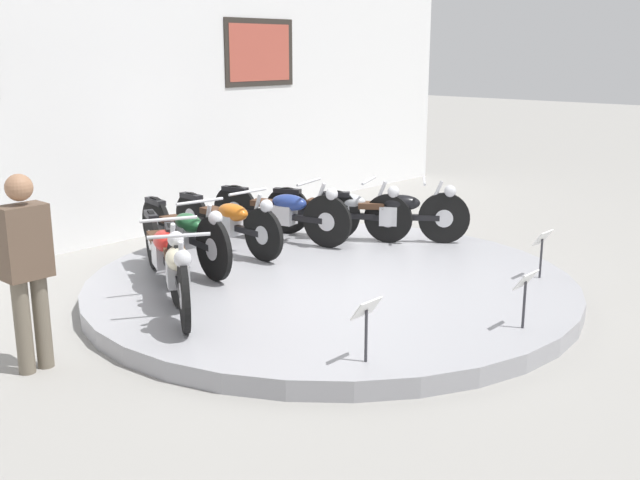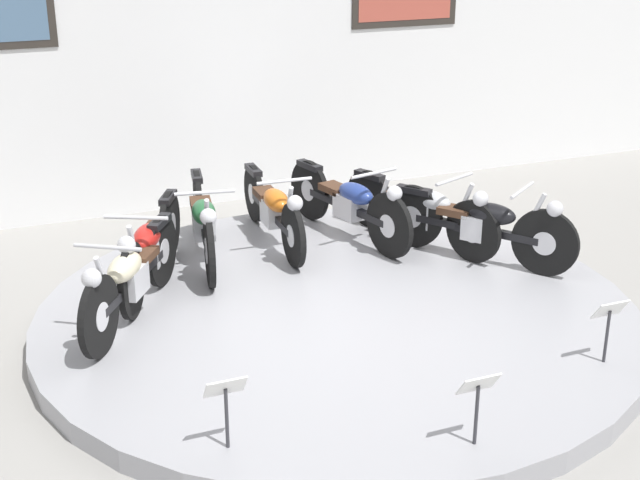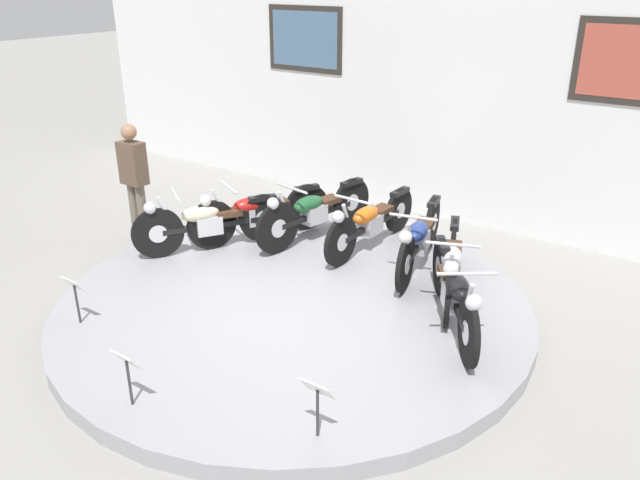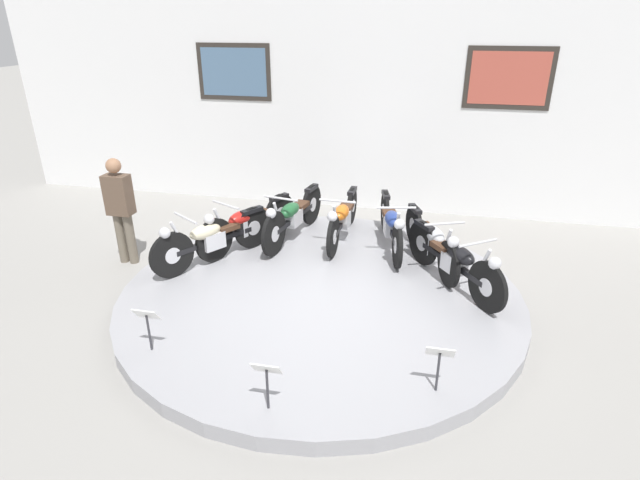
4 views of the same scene
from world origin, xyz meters
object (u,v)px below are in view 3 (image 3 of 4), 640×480
info_placard_front_left (75,290)px  visitor_standing (134,175)px  motorcycle_blue (419,237)px  motorcycle_black (455,293)px  motorcycle_orange (370,221)px  info_placard_front_right (318,396)px  motorcycle_red (258,212)px  info_placard_front_centre (127,367)px  motorcycle_cream (208,221)px  motorcycle_green (314,211)px  motorcycle_silver (451,264)px

info_placard_front_left → visitor_standing: 2.67m
motorcycle_blue → motorcycle_black: motorcycle_blue is taller
motorcycle_orange → info_placard_front_right: motorcycle_orange is taller
info_placard_front_left → info_placard_front_right: 2.94m
motorcycle_red → info_placard_front_centre: motorcycle_red is taller
motorcycle_blue → info_placard_front_right: size_ratio=3.82×
info_placard_front_left → motorcycle_cream: bearing=95.1°
visitor_standing → motorcycle_black: bearing=-0.6°
info_placard_front_left → motorcycle_green: bearing=77.2°
motorcycle_red → motorcycle_black: motorcycle_red is taller
motorcycle_silver → motorcycle_green: bearing=168.5°
motorcycle_red → visitor_standing: bearing=-161.7°
motorcycle_orange → info_placard_front_left: bearing=-114.2°
motorcycle_blue → info_placard_front_left: motorcycle_blue is taller
motorcycle_red → motorcycle_black: (3.01, -0.61, -0.00)m
info_placard_front_left → motorcycle_orange: bearing=65.8°
motorcycle_orange → visitor_standing: bearing=-159.6°
motorcycle_orange → motorcycle_blue: bearing=-11.2°
visitor_standing → motorcycle_orange: bearing=20.4°
motorcycle_green → motorcycle_black: 2.63m
motorcycle_blue → info_placard_front_left: bearing=-125.7°
motorcycle_cream → info_placard_front_right: size_ratio=3.32×
motorcycle_black → visitor_standing: bearing=179.4°
motorcycle_orange → visitor_standing: visitor_standing is taller
motorcycle_silver → info_placard_front_right: (0.11, -2.68, -0.01)m
motorcycle_red → motorcycle_orange: motorcycle_red is taller
motorcycle_green → motorcycle_orange: motorcycle_green is taller
info_placard_front_left → motorcycle_silver: bearing=43.5°
motorcycle_orange → motorcycle_black: motorcycle_black is taller
motorcycle_silver → motorcycle_black: motorcycle_black is taller
motorcycle_black → info_placard_front_right: bearing=-95.2°
motorcycle_orange → motorcycle_silver: 1.48m
motorcycle_green → motorcycle_blue: 1.52m
motorcycle_green → info_placard_front_left: size_ratio=3.90×
info_placard_front_centre → visitor_standing: (-3.06, 2.68, 0.36)m
motorcycle_black → motorcycle_green: bearing=156.8°
motorcycle_silver → visitor_standing: size_ratio=1.15×
motorcycle_blue → info_placard_front_centre: 3.75m
motorcycle_cream → motorcycle_red: 0.68m
motorcycle_red → visitor_standing: size_ratio=1.13×
motorcycle_black → info_placard_front_left: bearing=-146.4°
motorcycle_green → info_placard_front_left: (-0.71, -3.11, -0.03)m
motorcycle_cream → motorcycle_black: motorcycle_cream is taller
motorcycle_black → info_placard_front_right: 2.08m
motorcycle_red → info_placard_front_right: bearing=-43.5°
info_placard_front_right → motorcycle_silver: bearing=92.4°
visitor_standing → motorcycle_cream: bearing=-1.9°
motorcycle_cream → motorcycle_blue: bearing=23.1°
motorcycle_cream → motorcycle_green: bearing=49.1°
visitor_standing → motorcycle_red: bearing=18.3°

